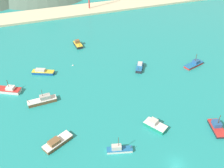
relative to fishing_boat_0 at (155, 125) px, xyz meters
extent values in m
cube|color=teal|center=(-1.09, 15.93, -1.16)|extent=(260.00, 280.00, 0.50)
cube|color=#198466|center=(0.08, -0.13, -0.33)|extent=(6.15, 7.45, 1.17)
cube|color=white|center=(0.08, -0.13, 0.36)|extent=(6.27, 7.60, 0.20)
cube|color=beige|center=(-0.35, 0.60, 1.04)|extent=(3.20, 3.18, 1.17)
cube|color=brown|center=(-29.08, 4.02, -0.41)|extent=(9.06, 6.51, 1.01)
cube|color=white|center=(-29.08, 4.02, 0.19)|extent=(9.24, 6.64, 0.20)
cube|color=brown|center=(-30.04, 3.54, 0.76)|extent=(3.85, 3.43, 0.94)
cube|color=silver|center=(-13.58, -4.69, -0.53)|extent=(7.23, 3.71, 0.77)
cube|color=#1E669E|center=(-13.58, -4.69, -0.05)|extent=(7.38, 3.79, 0.20)
cube|color=beige|center=(-14.42, -4.46, 0.75)|extent=(2.96, 2.09, 1.40)
cylinder|color=#4C3823|center=(-10.56, -5.55, 0.39)|extent=(0.49, 0.25, 1.05)
cylinder|color=#4C3823|center=(-13.90, -4.60, 3.05)|extent=(0.12, 0.12, 3.21)
cube|color=#232328|center=(10.25, 32.00, -0.30)|extent=(6.00, 7.46, 1.23)
cube|color=#1E669E|center=(10.25, 32.00, 0.41)|extent=(6.12, 7.61, 0.20)
cube|color=beige|center=(10.74, 32.77, 1.05)|extent=(2.61, 2.68, 1.07)
cylinder|color=#4C3823|center=(8.45, 29.23, 1.17)|extent=(0.48, 0.65, 1.65)
cube|color=silver|center=(-41.26, 34.77, -0.35)|extent=(9.38, 7.13, 1.12)
cube|color=red|center=(-41.26, 34.77, 0.31)|extent=(9.57, 7.27, 0.20)
cube|color=silver|center=(-40.28, 34.22, 0.95)|extent=(3.57, 3.40, 1.08)
cylinder|color=#4C3823|center=(-40.77, 34.50, 2.86)|extent=(0.20, 0.20, 2.74)
cube|color=red|center=(32.69, 26.12, -0.48)|extent=(9.68, 5.35, 0.87)
cube|color=#1E669E|center=(32.69, 26.12, 0.05)|extent=(9.87, 5.45, 0.20)
cube|color=#28568C|center=(33.80, 26.43, 0.77)|extent=(2.84, 2.77, 1.24)
cylinder|color=#4C3823|center=(33.35, 26.30, 2.92)|extent=(0.20, 0.20, 3.04)
cube|color=#14478C|center=(-27.60, 42.43, -0.39)|extent=(8.84, 5.96, 1.04)
cube|color=gold|center=(-27.60, 42.43, 0.23)|extent=(9.02, 6.08, 0.20)
cube|color=beige|center=(-28.57, 42.90, 0.77)|extent=(4.27, 3.35, 0.88)
cube|color=#232328|center=(17.12, -7.56, -0.55)|extent=(5.12, 8.05, 0.72)
cube|color=red|center=(17.12, -7.56, -0.10)|extent=(5.23, 8.22, 0.20)
cube|color=#28568C|center=(17.39, -6.66, 0.70)|extent=(3.00, 3.20, 1.39)
cylinder|color=#4C3823|center=(17.24, -7.17, 2.97)|extent=(0.20, 0.20, 3.14)
cube|color=brown|center=(-30.61, 24.06, -0.33)|extent=(9.67, 3.01, 1.17)
cube|color=white|center=(-30.61, 24.06, 0.36)|extent=(9.86, 3.07, 0.20)
cube|color=#B2ADA3|center=(-29.41, 24.10, 1.19)|extent=(3.65, 2.12, 1.47)
cylinder|color=#4C3823|center=(-34.91, 23.89, 1.08)|extent=(0.68, 0.15, 1.58)
cylinder|color=#4C3823|center=(-30.13, 24.08, 3.18)|extent=(0.13, 0.13, 2.49)
cube|color=#232328|center=(-8.45, 61.08, -0.35)|extent=(3.09, 7.05, 1.13)
cube|color=gold|center=(-8.45, 61.08, 0.32)|extent=(3.15, 7.19, 0.20)
cube|color=brown|center=(-8.48, 61.95, 1.13)|extent=(2.19, 1.90, 1.42)
cylinder|color=#4C3823|center=(-8.33, 57.96, 1.01)|extent=(0.14, 0.66, 1.53)
sphere|color=silver|center=(-15.01, 44.27, -0.79)|extent=(0.70, 0.70, 0.70)
cube|color=beige|center=(-1.09, 107.84, -0.31)|extent=(247.00, 19.50, 1.20)
camera|label=1|loc=(-31.80, -46.97, 55.03)|focal=40.48mm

